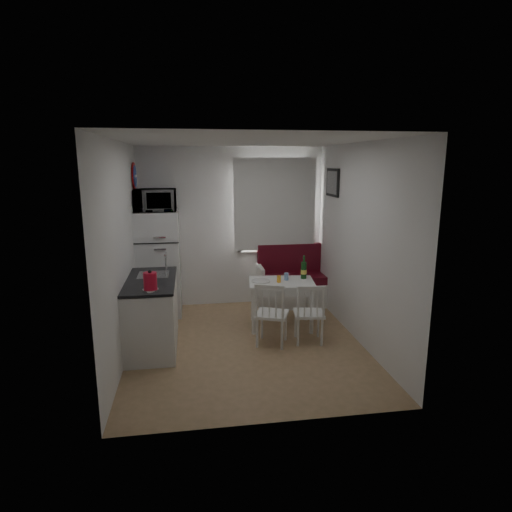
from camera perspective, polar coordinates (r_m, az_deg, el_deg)
The scene contains 22 objects.
floor at distance 5.75m, azimuth -1.31°, elevation -11.74°, with size 3.00×3.50×0.02m, color #987B51.
ceiling at distance 5.25m, azimuth -1.45°, elevation 15.12°, with size 3.00×3.50×0.02m, color white.
wall_back at distance 7.06m, azimuth -3.23°, elevation 3.82°, with size 3.00×0.02×2.60m, color white.
wall_front at distance 3.67m, azimuth 2.18°, elevation -4.22°, with size 3.00×0.02×2.60m, color white.
wall_left at distance 5.37m, azimuth -17.45°, elevation 0.55°, with size 0.02×3.50×2.60m, color white.
wall_right at distance 5.74m, azimuth 13.65°, elevation 1.50°, with size 0.02×3.50×2.60m, color white.
window at distance 7.10m, azimuth 2.43°, elevation 6.52°, with size 1.22×0.06×1.47m, color white.
curtain at distance 7.02m, azimuth 2.55°, elevation 6.86°, with size 1.35×0.02×1.50m, color white.
kitchen_counter at distance 5.71m, azimuth -13.67°, elevation -7.36°, with size 0.62×1.32×1.16m.
wall_sign at distance 6.70m, azimuth -15.87°, elevation 10.22°, with size 0.40×0.40×0.03m, color #1B40A3.
picture_frame at distance 6.67m, azimuth 10.17°, elevation 9.62°, with size 0.04×0.52×0.42m, color black.
bench at distance 7.23m, azimuth 5.70°, elevation -3.86°, with size 1.41×0.54×1.01m.
dining_table at distance 6.14m, azimuth 3.42°, elevation -4.07°, with size 0.99×0.75×0.69m.
chair_left at distance 5.51m, azimuth 2.30°, elevation -6.93°, with size 0.51×0.51×0.46m.
chair_right at distance 5.63m, azimuth 7.32°, elevation -6.83°, with size 0.43×0.41×0.44m.
fridge at distance 6.80m, azimuth -12.83°, elevation -0.98°, with size 0.65×0.65×1.63m, color white.
microwave at distance 6.60m, azimuth -13.27°, elevation 7.25°, with size 0.60×0.41×0.33m, color white.
kettle at distance 5.02m, azimuth -13.92°, elevation -3.29°, with size 0.18×0.18×0.25m, color red.
wine_bottle at distance 6.25m, azimuth 6.39°, elevation -1.46°, with size 0.09×0.09×0.34m, color #154318, non-canonical shape.
drinking_glass_orange at distance 6.05m, azimuth 3.07°, elevation -3.08°, with size 0.06×0.06×0.10m, color #FFAB2A.
drinking_glass_blue at distance 6.17m, azimuth 4.06°, elevation -2.74°, with size 0.06×0.06×0.11m, color #7EA1D7.
plate at distance 6.08m, azimuth 0.62°, elevation -3.36°, with size 0.26×0.26×0.02m, color white.
Camera 1 is at (-0.68, -5.20, 2.35)m, focal length 30.00 mm.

